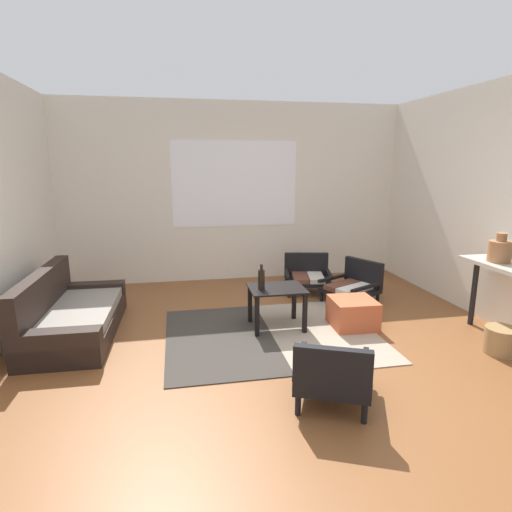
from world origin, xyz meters
The scene contains 12 objects.
ground_plane centered at (0.00, 0.00, 0.00)m, with size 7.80×7.80×0.00m, color brown.
far_wall_with_window centered at (0.00, 3.06, 1.35)m, with size 5.60×0.13×2.70m.
area_rug centered at (0.05, 0.69, 0.01)m, with size 2.22×1.83×0.01m.
couch centered at (-2.05, 1.10, 0.21)m, with size 0.83×1.72×0.70m.
coffee_table centered at (0.15, 0.88, 0.37)m, with size 0.60×0.50×0.47m.
armchair_by_window centered at (0.90, 2.13, 0.25)m, with size 0.73×0.65×0.52m.
armchair_striped_foreground centered at (0.21, -0.67, 0.26)m, with size 0.76×0.80×0.55m.
armchair_corner centered at (1.36, 1.57, 0.24)m, with size 0.80×0.80×0.54m.
ottoman_orange centered at (0.99, 0.74, 0.16)m, with size 0.47×0.47×0.32m, color #BC5633.
clay_vase centered at (2.35, 0.26, 0.92)m, with size 0.23×0.23×0.30m.
glass_bottle centered at (-0.03, 0.86, 0.58)m, with size 0.07×0.07×0.27m.
wicker_basket centered at (2.13, -0.15, 0.13)m, with size 0.32×0.32×0.25m, color #9E7A4C.
Camera 1 is at (-0.90, -3.37, 1.80)m, focal length 29.25 mm.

